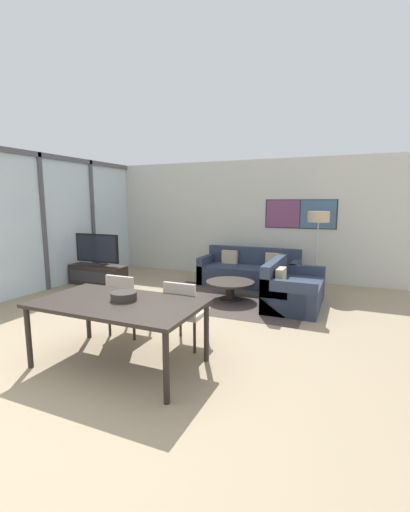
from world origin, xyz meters
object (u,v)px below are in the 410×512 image
object	(u,v)px
sofa_main	(250,272)
coffee_table	(230,286)
dining_chair_centre	(184,309)
television	(97,250)
floor_lamp	(318,221)
sofa_side	(290,290)
dining_chair_left	(126,300)
fruit_bowl	(124,295)
dining_table	(118,307)
tv_console	(98,275)

from	to	relation	value
sofa_main	coffee_table	xyz separation A→B (m)	(0.00, -1.33, -0.00)
sofa_main	dining_chair_centre	size ratio (longest dim) A/B	2.49
television	floor_lamp	distance (m)	4.75
coffee_table	floor_lamp	distance (m)	2.31
sofa_side	coffee_table	bearing A→B (deg)	96.96
coffee_table	sofa_side	bearing A→B (deg)	6.96
dining_chair_centre	dining_chair_left	bearing A→B (deg)	177.46
floor_lamp	fruit_bowl	bearing A→B (deg)	-111.25
dining_table	dining_chair_centre	size ratio (longest dim) A/B	2.16
dining_table	dining_chair_centre	xyz separation A→B (m)	(0.46, 0.72, -0.18)
sofa_side	dining_chair_centre	size ratio (longest dim) A/B	1.83
coffee_table	floor_lamp	bearing A→B (deg)	45.55
tv_console	sofa_side	world-z (taller)	sofa_side
television	coffee_table	size ratio (longest dim) A/B	1.25
sofa_main	sofa_side	size ratio (longest dim) A/B	1.36
dining_chair_left	television	bearing A→B (deg)	137.47
sofa_main	dining_chair_centre	bearing A→B (deg)	-87.38
fruit_bowl	tv_console	bearing A→B (deg)	134.89
television	coffee_table	xyz separation A→B (m)	(3.08, 0.04, -0.52)
sofa_side	dining_table	distance (m)	3.39
coffee_table	sofa_main	bearing A→B (deg)	90.00
floor_lamp	dining_chair_centre	bearing A→B (deg)	-108.68
tv_console	coffee_table	distance (m)	3.08
coffee_table	floor_lamp	size ratio (longest dim) A/B	0.55
dining_chair_centre	fruit_bowl	distance (m)	0.83
sofa_side	coffee_table	world-z (taller)	sofa_side
television	dining_table	size ratio (longest dim) A/B	0.61
tv_console	dining_table	size ratio (longest dim) A/B	0.71
dining_table	dining_chair_left	size ratio (longest dim) A/B	2.16
sofa_main	floor_lamp	xyz separation A→B (m)	(1.39, 0.09, 1.17)
dining_chair_centre	floor_lamp	distance (m)	3.96
sofa_side	coffee_table	distance (m)	1.10
tv_console	dining_table	bearing A→B (deg)	-46.12
dining_chair_left	sofa_side	bearing A→B (deg)	51.49
fruit_bowl	floor_lamp	distance (m)	4.64
dining_table	dining_chair_centre	world-z (taller)	dining_chair_centre
dining_chair_left	floor_lamp	xyz separation A→B (m)	(2.14, 3.60, 0.95)
dining_chair_left	sofa_main	bearing A→B (deg)	77.95
fruit_bowl	sofa_side	bearing A→B (deg)	65.53
sofa_side	floor_lamp	xyz separation A→B (m)	(0.30, 1.29, 1.17)
tv_console	dining_chair_centre	xyz separation A→B (m)	(3.24, -2.18, 0.27)
sofa_side	floor_lamp	bearing A→B (deg)	-13.23
sofa_side	dining_chair_left	world-z (taller)	dining_chair_left
sofa_side	dining_chair_left	bearing A→B (deg)	141.49
coffee_table	fruit_bowl	size ratio (longest dim) A/B	3.07
dining_chair_left	dining_chair_centre	size ratio (longest dim) A/B	1.00
television	dining_chair_left	xyz separation A→B (m)	(2.33, -2.14, -0.29)
fruit_bowl	floor_lamp	world-z (taller)	floor_lamp
television	fruit_bowl	size ratio (longest dim) A/B	3.83
floor_lamp	dining_table	bearing A→B (deg)	-111.14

